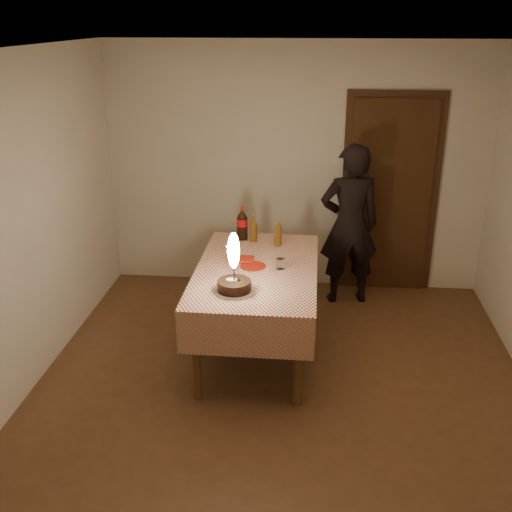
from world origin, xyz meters
name	(u,v)px	position (x,y,z in m)	size (l,w,h in m)	color
ground	(279,399)	(0.00, 0.00, 0.00)	(4.00, 4.50, 0.01)	brown
room_shell	(288,194)	(0.03, 0.08, 1.65)	(4.04, 4.54, 2.62)	beige
dining_table	(257,280)	(-0.25, 0.69, 0.71)	(1.02, 1.72, 0.82)	brown
birthday_cake	(234,276)	(-0.38, 0.22, 0.94)	(0.33, 0.33, 0.48)	white
red_plate	(253,266)	(-0.28, 0.71, 0.83)	(0.22, 0.22, 0.01)	#AA1B0B
red_cup	(234,254)	(-0.46, 0.85, 0.87)	(0.08, 0.08, 0.10)	#AB0B18
clear_cup	(280,264)	(-0.05, 0.69, 0.87)	(0.07, 0.07, 0.09)	silver
napkin_stack	(245,259)	(-0.37, 0.84, 0.83)	(0.15, 0.15, 0.02)	#A52212
cola_bottle	(242,224)	(-0.46, 1.37, 0.97)	(0.10, 0.10, 0.32)	black
amber_bottle_left	(254,229)	(-0.34, 1.33, 0.94)	(0.06, 0.06, 0.25)	#603D10
amber_bottle_right	(278,233)	(-0.10, 1.24, 0.94)	(0.06, 0.06, 0.25)	#603D10
photographer	(349,225)	(0.58, 1.85, 0.84)	(0.67, 0.50, 1.67)	black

